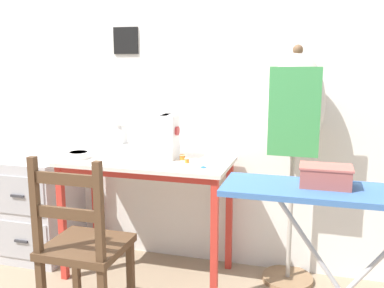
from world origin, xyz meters
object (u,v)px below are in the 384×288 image
at_px(dress_form, 295,117).
at_px(scissors, 209,167).
at_px(ironing_board, 349,204).
at_px(thread_spool_near_machine, 182,157).
at_px(sewing_machine, 151,137).
at_px(wooden_chair, 83,248).
at_px(filing_cabinet, 42,207).
at_px(thread_spool_mid_table, 187,161).
at_px(fabric_bowl, 79,155).
at_px(storage_box, 325,176).

bearing_deg(dress_form, scissors, -152.78).
bearing_deg(ironing_board, thread_spool_near_machine, 141.10).
height_order(thread_spool_near_machine, dress_form, dress_form).
relative_size(sewing_machine, wooden_chair, 0.43).
relative_size(filing_cabinet, dress_form, 0.49).
distance_m(sewing_machine, dress_form, 0.91).
height_order(thread_spool_mid_table, wooden_chair, wooden_chair).
relative_size(thread_spool_mid_table, dress_form, 0.02).
height_order(sewing_machine, fabric_bowl, sewing_machine).
bearing_deg(filing_cabinet, ironing_board, -21.02).
distance_m(scissors, ironing_board, 0.96).
bearing_deg(sewing_machine, storage_box, -35.08).
xyz_separation_m(sewing_machine, thread_spool_mid_table, (0.27, -0.09, -0.12)).
bearing_deg(thread_spool_near_machine, dress_form, 8.74).
xyz_separation_m(thread_spool_mid_table, dress_form, (0.62, 0.18, 0.27)).
xyz_separation_m(scissors, thread_spool_near_machine, (-0.21, 0.14, 0.01)).
distance_m(wooden_chair, storage_box, 1.25).
height_order(sewing_machine, ironing_board, sewing_machine).
height_order(sewing_machine, scissors, sewing_machine).
distance_m(sewing_machine, filing_cabinet, 1.00).
relative_size(ironing_board, storage_box, 4.86).
distance_m(thread_spool_near_machine, wooden_chair, 0.83).
height_order(fabric_bowl, dress_form, dress_form).
bearing_deg(fabric_bowl, ironing_board, -21.19).
height_order(wooden_chair, filing_cabinet, wooden_chair).
xyz_separation_m(thread_spool_near_machine, storage_box, (0.84, -0.72, 0.13)).
bearing_deg(dress_form, sewing_machine, -174.66).
height_order(fabric_bowl, thread_spool_near_machine, fabric_bowl).
distance_m(sewing_machine, storage_box, 1.29).
bearing_deg(filing_cabinet, wooden_chair, -43.23).
bearing_deg(wooden_chair, scissors, 46.56).
bearing_deg(wooden_chair, thread_spool_mid_table, 59.07).
xyz_separation_m(dress_form, storage_box, (0.17, -0.82, -0.14)).
relative_size(sewing_machine, scissors, 2.83).
bearing_deg(filing_cabinet, scissors, -6.66).
bearing_deg(wooden_chair, sewing_machine, 82.18).
bearing_deg(thread_spool_near_machine, sewing_machine, 174.82).
height_order(scissors, storage_box, storage_box).
relative_size(fabric_bowl, filing_cabinet, 0.20).
xyz_separation_m(scissors, dress_form, (0.46, 0.24, 0.28)).
distance_m(thread_spool_near_machine, dress_form, 0.73).
xyz_separation_m(sewing_machine, dress_form, (0.89, 0.08, 0.15)).
bearing_deg(wooden_chair, dress_form, 38.71).
distance_m(thread_spool_mid_table, filing_cabinet, 1.20).
height_order(sewing_machine, dress_form, dress_form).
xyz_separation_m(fabric_bowl, thread_spool_near_machine, (0.65, 0.14, -0.01)).
relative_size(filing_cabinet, ironing_board, 0.71).
bearing_deg(sewing_machine, filing_cabinet, -179.51).
relative_size(filing_cabinet, storage_box, 3.44).
relative_size(fabric_bowl, scissors, 0.99).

